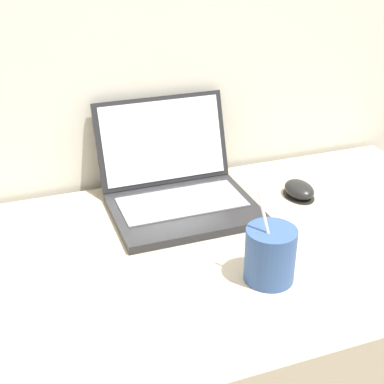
# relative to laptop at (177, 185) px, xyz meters

# --- Properties ---
(desk) EXTENTS (1.29, 0.73, 0.76)m
(desk) POSITION_rel_laptop_xyz_m (0.06, -0.22, -0.43)
(desk) COLOR beige
(desk) RESTS_ON ground_plane
(laptop) EXTENTS (0.34, 0.34, 0.24)m
(laptop) POSITION_rel_laptop_xyz_m (0.00, 0.00, 0.00)
(laptop) COLOR #232326
(laptop) RESTS_ON desk
(drink_cup) EXTENTS (0.10, 0.10, 0.19)m
(drink_cup) POSITION_rel_laptop_xyz_m (0.07, -0.36, 0.01)
(drink_cup) COLOR #33518C
(drink_cup) RESTS_ON desk
(computer_mouse) EXTENTS (0.07, 0.10, 0.04)m
(computer_mouse) POSITION_rel_laptop_xyz_m (0.31, -0.07, -0.03)
(computer_mouse) COLOR black
(computer_mouse) RESTS_ON desk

